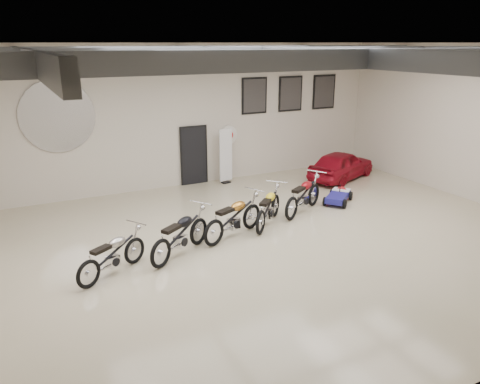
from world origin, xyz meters
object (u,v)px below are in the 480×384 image
banner_stand (226,157)px  motorcycle_silver (112,254)px  motorcycle_black (180,234)px  motorcycle_red (303,195)px  motorcycle_yellow (268,207)px  motorcycle_gold (233,217)px  vintage_car (341,165)px  go_kart (339,193)px

banner_stand → motorcycle_silver: size_ratio=1.01×
banner_stand → motorcycle_black: 6.31m
banner_stand → motorcycle_red: 4.03m
motorcycle_yellow → motorcycle_red: bearing=-27.8°
motorcycle_silver → motorcycle_black: bearing=-22.4°
motorcycle_silver → motorcycle_gold: 3.45m
motorcycle_gold → vintage_car: size_ratio=0.68×
motorcycle_red → vintage_car: size_ratio=0.68×
motorcycle_black → motorcycle_red: size_ratio=0.99×
motorcycle_gold → motorcycle_yellow: (1.27, 0.34, -0.03)m
motorcycle_black → vintage_car: size_ratio=0.67×
motorcycle_red → vintage_car: 4.18m
motorcycle_black → banner_stand: bearing=21.3°
motorcycle_gold → motorcycle_silver: bearing=168.6°
motorcycle_gold → vintage_car: (6.13, 3.19, -0.02)m
motorcycle_silver → motorcycle_red: 6.29m
motorcycle_black → motorcycle_silver: bearing=155.7°
motorcycle_yellow → banner_stand: bearing=37.5°
motorcycle_yellow → vintage_car: size_ratio=0.64×
motorcycle_silver → go_kart: (7.76, 1.80, -0.22)m
go_kart → banner_stand: bearing=85.0°
motorcycle_black → motorcycle_red: (4.40, 1.20, 0.00)m
motorcycle_gold → go_kart: motorcycle_gold is taller
motorcycle_black → motorcycle_yellow: size_ratio=1.05×
vintage_car → motorcycle_yellow: bearing=98.2°
motorcycle_silver → motorcycle_black: motorcycle_black is taller
motorcycle_silver → motorcycle_gold: motorcycle_gold is taller
motorcycle_silver → go_kart: bearing=-18.5°
banner_stand → motorcycle_red: (0.77, -3.94, -0.42)m
banner_stand → go_kart: size_ratio=1.23×
banner_stand → motorcycle_yellow: 4.42m
motorcycle_silver → motorcycle_red: size_ratio=0.89×
banner_stand → vintage_car: 4.44m
vintage_car → banner_stand: bearing=48.0°
banner_stand → vintage_car: size_ratio=0.61×
motorcycle_silver → motorcycle_yellow: (4.64, 1.07, 0.03)m
motorcycle_yellow → go_kart: size_ratio=1.30×
motorcycle_gold → banner_stand: bearing=43.7°
motorcycle_gold → go_kart: size_ratio=1.38×
motorcycle_black → motorcycle_yellow: bearing=-18.3°
banner_stand → go_kart: bearing=-67.0°
go_kart → vintage_car: bearing=11.8°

